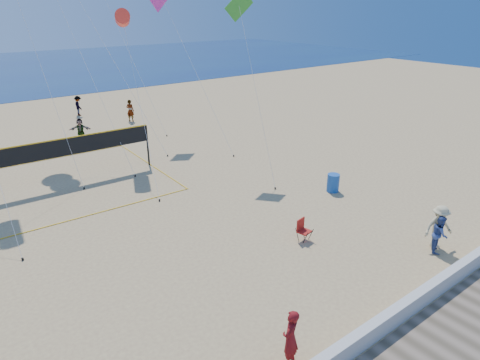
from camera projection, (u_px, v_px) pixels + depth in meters
ground at (263, 304)px, 13.32m from camera, size 120.00×120.00×0.00m
seawall at (339, 355)px, 11.01m from camera, size 32.00×0.30×0.60m
woman at (290, 338)px, 10.85m from camera, size 0.71×0.60×1.64m
bystander_a at (440, 234)px, 15.93m from camera, size 0.90×0.86×1.46m
bystander_b at (439, 227)px, 16.13m from camera, size 1.30×1.07×1.75m
far_person_1 at (80, 130)px, 29.12m from camera, size 1.45×1.04×1.51m
far_person_2 at (130, 111)px, 33.85m from camera, size 0.71×0.76×1.74m
far_person_4 at (78, 106)px, 35.67m from camera, size 0.61×1.06×1.63m
camp_chair at (303, 229)px, 16.80m from camera, size 0.56×0.67×0.99m
trash_barrel at (333, 183)px, 21.22m from camera, size 0.72×0.72×0.90m
volleyball_net at (67, 152)px, 21.88m from camera, size 9.27×9.13×2.42m
kite_2 at (122, 18)px, 23.71m from camera, size 2.88×8.27×8.49m
kite_4 at (241, 15)px, 22.26m from camera, size 2.02×4.73×9.44m
kite_5 at (163, 1)px, 27.78m from camera, size 2.08×7.59×10.26m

